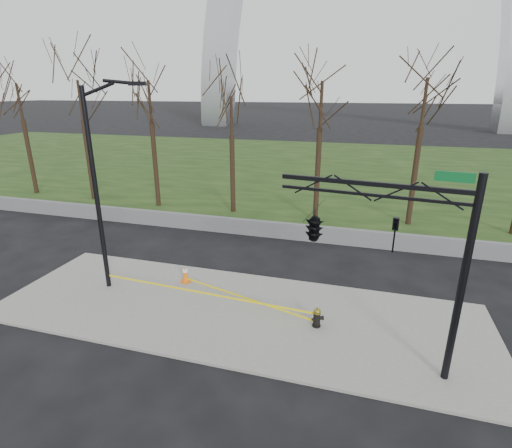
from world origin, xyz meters
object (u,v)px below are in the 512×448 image
(fire_hydrant, at_px, (317,318))
(traffic_cone, at_px, (185,274))
(street_light, at_px, (100,178))
(traffic_signal_mast, at_px, (341,228))

(fire_hydrant, height_order, traffic_cone, fire_hydrant)
(fire_hydrant, bearing_deg, traffic_cone, 138.82)
(traffic_cone, bearing_deg, street_light, -157.07)
(street_light, bearing_deg, traffic_signal_mast, -24.93)
(fire_hydrant, distance_m, traffic_signal_mast, 3.92)
(traffic_cone, relative_size, traffic_signal_mast, 0.12)
(fire_hydrant, distance_m, traffic_cone, 6.06)
(fire_hydrant, bearing_deg, traffic_signal_mast, -85.11)
(traffic_cone, bearing_deg, traffic_signal_mast, -23.86)
(fire_hydrant, height_order, street_light, street_light)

